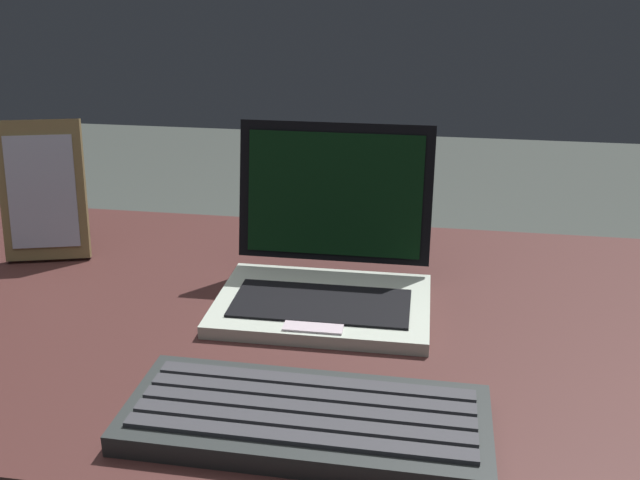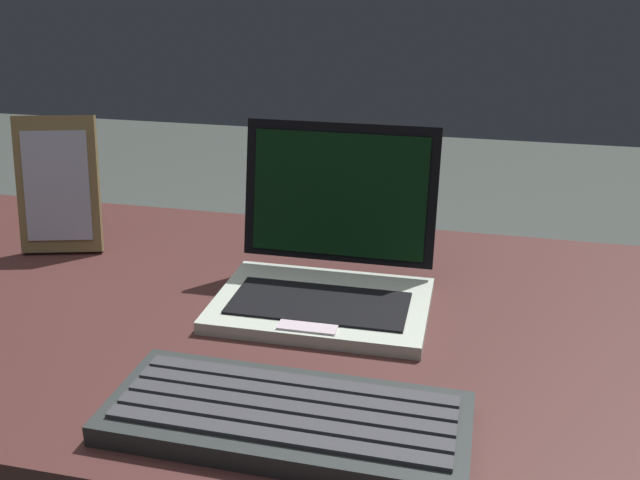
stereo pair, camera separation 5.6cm
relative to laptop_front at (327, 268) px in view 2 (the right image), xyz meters
The scene contains 4 objects.
desk 0.16m from the laptop_front, 153.21° to the right, with size 1.34×0.65×0.73m.
laptop_front is the anchor object (origin of this frame).
external_keyboard 0.27m from the laptop_front, 85.51° to the right, with size 0.33×0.14×0.02m.
photo_frame 0.42m from the laptop_front, 169.65° to the left, with size 0.12×0.08×0.20m.
Camera 2 is at (0.26, -0.74, 1.13)m, focal length 39.74 mm.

